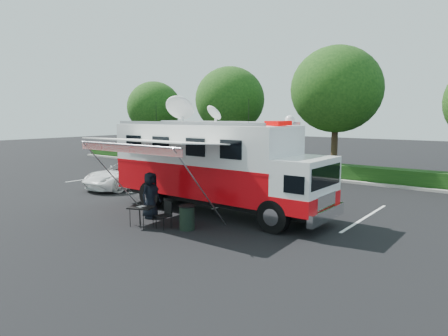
{
  "coord_description": "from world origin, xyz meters",
  "views": [
    {
      "loc": [
        10.68,
        -13.41,
        4.24
      ],
      "look_at": [
        0.0,
        0.5,
        1.9
      ],
      "focal_mm": 32.0,
      "sensor_mm": 36.0,
      "label": 1
    }
  ],
  "objects_px": {
    "command_truck": "(215,165)",
    "trash_bin": "(187,217)",
    "folding_table": "(141,208)",
    "white_suv": "(128,187)"
  },
  "relations": [
    {
      "from": "command_truck",
      "to": "trash_bin",
      "type": "height_order",
      "value": "command_truck"
    },
    {
      "from": "command_truck",
      "to": "folding_table",
      "type": "xyz_separation_m",
      "value": [
        -0.72,
        -3.6,
        -1.36
      ]
    },
    {
      "from": "command_truck",
      "to": "trash_bin",
      "type": "xyz_separation_m",
      "value": [
        0.89,
        -2.8,
        -1.63
      ]
    },
    {
      "from": "command_truck",
      "to": "white_suv",
      "type": "height_order",
      "value": "command_truck"
    },
    {
      "from": "folding_table",
      "to": "trash_bin",
      "type": "bearing_deg",
      "value": 26.29
    },
    {
      "from": "white_suv",
      "to": "folding_table",
      "type": "bearing_deg",
      "value": -36.02
    },
    {
      "from": "folding_table",
      "to": "trash_bin",
      "type": "xyz_separation_m",
      "value": [
        1.61,
        0.8,
        -0.28
      ]
    },
    {
      "from": "white_suv",
      "to": "folding_table",
      "type": "height_order",
      "value": "folding_table"
    },
    {
      "from": "trash_bin",
      "to": "folding_table",
      "type": "bearing_deg",
      "value": -153.71
    },
    {
      "from": "white_suv",
      "to": "folding_table",
      "type": "distance_m",
      "value": 8.84
    }
  ]
}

